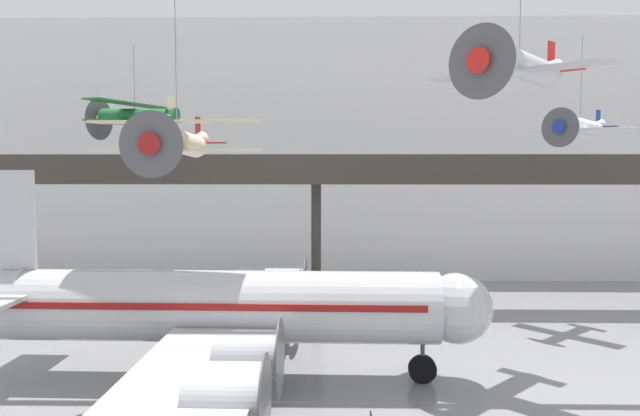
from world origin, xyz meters
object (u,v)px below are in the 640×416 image
object	(u,v)px
airliner_silver_main	(216,307)
suspended_plane_silver_racer	(519,65)
suspended_plane_green_biplane	(134,116)
suspended_plane_white_twin	(580,126)
suspended_plane_cream_biplane	(177,140)

from	to	relation	value
airliner_silver_main	suspended_plane_silver_racer	size ratio (longest dim) A/B	3.78
airliner_silver_main	suspended_plane_green_biplane	bearing A→B (deg)	121.48
suspended_plane_white_twin	suspended_plane_silver_racer	distance (m)	11.56
airliner_silver_main	suspended_plane_cream_biplane	bearing A→B (deg)	156.92
airliner_silver_main	suspended_plane_white_twin	world-z (taller)	suspended_plane_white_twin
suspended_plane_white_twin	airliner_silver_main	bearing A→B (deg)	-15.08
suspended_plane_green_biplane	suspended_plane_silver_racer	distance (m)	25.24
suspended_plane_green_biplane	suspended_plane_silver_racer	bearing A→B (deg)	170.31
suspended_plane_green_biplane	suspended_plane_cream_biplane	size ratio (longest dim) A/B	0.95
suspended_plane_cream_biplane	suspended_plane_silver_racer	xyz separation A→B (m)	(16.07, 0.49, 3.50)
suspended_plane_green_biplane	airliner_silver_main	bearing A→B (deg)	139.45
suspended_plane_white_twin	suspended_plane_silver_racer	size ratio (longest dim) A/B	0.88
airliner_silver_main	suspended_plane_silver_racer	world-z (taller)	suspended_plane_silver_racer
airliner_silver_main	suspended_plane_cream_biplane	world-z (taller)	suspended_plane_cream_biplane
suspended_plane_cream_biplane	airliner_silver_main	bearing A→B (deg)	72.94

